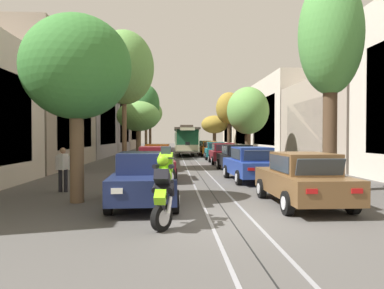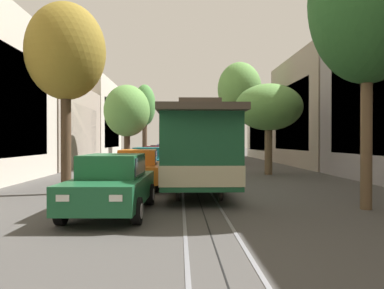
% 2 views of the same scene
% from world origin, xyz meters
% --- Properties ---
extents(ground_plane, '(160.00, 160.00, 0.00)m').
position_xyz_m(ground_plane, '(0.00, 24.38, 0.00)').
color(ground_plane, '#4C4947').
extents(trolley_track_rails, '(1.14, 68.96, 0.01)m').
position_xyz_m(trolley_track_rails, '(0.00, 28.48, 0.00)').
color(trolley_track_rails, gray).
rests_on(trolley_track_rails, ground).
extents(building_facade_left, '(5.45, 60.66, 10.43)m').
position_xyz_m(building_facade_left, '(-10.45, 31.74, 4.41)').
color(building_facade_left, beige).
rests_on(building_facade_left, ground).
extents(building_facade_right, '(5.61, 60.66, 8.48)m').
position_xyz_m(building_facade_right, '(10.53, 28.53, 3.74)').
color(building_facade_right, beige).
rests_on(building_facade_right, ground).
extents(parked_car_navy_near_left, '(2.11, 4.41, 1.58)m').
position_xyz_m(parked_car_navy_near_left, '(-2.30, 2.18, 0.80)').
color(parked_car_navy_near_left, '#19234C').
rests_on(parked_car_navy_near_left, ground).
extents(parked_car_maroon_second_left, '(2.13, 4.42, 1.58)m').
position_xyz_m(parked_car_maroon_second_left, '(-2.29, 8.62, 0.80)').
color(parked_car_maroon_second_left, maroon).
rests_on(parked_car_maroon_second_left, ground).
extents(parked_car_orange_mid_left, '(2.05, 4.38, 1.58)m').
position_xyz_m(parked_car_orange_mid_left, '(-2.42, 14.43, 0.80)').
color(parked_car_orange_mid_left, orange).
rests_on(parked_car_orange_mid_left, ground).
extents(parked_car_brown_near_right, '(2.02, 4.37, 1.58)m').
position_xyz_m(parked_car_brown_near_right, '(2.44, 1.78, 0.80)').
color(parked_car_brown_near_right, brown).
rests_on(parked_car_brown_near_right, ground).
extents(parked_car_blue_second_right, '(2.14, 4.42, 1.58)m').
position_xyz_m(parked_car_blue_second_right, '(2.17, 7.69, 0.80)').
color(parked_car_blue_second_right, '#233D93').
rests_on(parked_car_blue_second_right, ground).
extents(parked_car_black_mid_right, '(2.07, 4.39, 1.58)m').
position_xyz_m(parked_car_black_mid_right, '(2.39, 12.68, 0.80)').
color(parked_car_black_mid_right, black).
rests_on(parked_car_black_mid_right, ground).
extents(parked_car_maroon_fourth_right, '(2.06, 4.39, 1.58)m').
position_xyz_m(parked_car_maroon_fourth_right, '(2.37, 18.48, 0.80)').
color(parked_car_maroon_fourth_right, maroon).
rests_on(parked_car_maroon_fourth_right, ground).
extents(parked_car_teal_fifth_right, '(2.14, 4.42, 1.58)m').
position_xyz_m(parked_car_teal_fifth_right, '(2.43, 23.85, 0.80)').
color(parked_car_teal_fifth_right, '#196B70').
rests_on(parked_car_teal_fifth_right, ground).
extents(parked_car_orange_sixth_right, '(2.08, 4.40, 1.58)m').
position_xyz_m(parked_car_orange_sixth_right, '(2.39, 29.40, 0.80)').
color(parked_car_orange_sixth_right, orange).
rests_on(parked_car_orange_sixth_right, ground).
extents(parked_car_green_far_right, '(2.11, 4.41, 1.58)m').
position_xyz_m(parked_car_green_far_right, '(2.46, 34.99, 0.80)').
color(parked_car_green_far_right, '#1E6038').
rests_on(parked_car_green_far_right, ground).
extents(street_tree_kerb_left_near, '(3.41, 2.93, 5.85)m').
position_xyz_m(street_tree_kerb_left_near, '(-4.43, 2.64, 4.18)').
color(street_tree_kerb_left_near, brown).
rests_on(street_tree_kerb_left_near, ground).
extents(street_tree_kerb_left_second, '(3.70, 4.04, 8.62)m').
position_xyz_m(street_tree_kerb_left_second, '(-4.44, 13.75, 6.32)').
color(street_tree_kerb_left_second, brown).
rests_on(street_tree_kerb_left_second, ground).
extents(street_tree_kerb_left_mid, '(3.88, 4.02, 5.26)m').
position_xyz_m(street_tree_kerb_left_mid, '(-4.52, 23.68, 3.88)').
color(street_tree_kerb_left_mid, brown).
rests_on(street_tree_kerb_left_mid, ground).
extents(street_tree_kerb_left_fourth, '(3.27, 3.12, 8.30)m').
position_xyz_m(street_tree_kerb_left_fourth, '(-4.68, 34.64, 5.91)').
color(street_tree_kerb_left_fourth, brown).
rests_on(street_tree_kerb_left_fourth, ground).
extents(street_tree_kerb_left_far, '(3.63, 3.58, 7.36)m').
position_xyz_m(street_tree_kerb_left_far, '(-4.84, 45.17, 5.54)').
color(street_tree_kerb_left_far, brown).
rests_on(street_tree_kerb_left_far, ground).
extents(street_tree_kerb_right_near, '(2.36, 2.36, 8.11)m').
position_xyz_m(street_tree_kerb_right_near, '(4.45, 4.43, 5.70)').
color(street_tree_kerb_right_near, '#4C3826').
rests_on(street_tree_kerb_right_near, ground).
extents(street_tree_kerb_right_second, '(3.22, 3.51, 5.90)m').
position_xyz_m(street_tree_kerb_right_second, '(4.35, 18.78, 4.04)').
color(street_tree_kerb_right_second, '#4C3826').
rests_on(street_tree_kerb_right_second, ground).
extents(street_tree_kerb_right_mid, '(2.91, 2.60, 7.03)m').
position_xyz_m(street_tree_kerb_right_mid, '(4.82, 31.24, 5.18)').
color(street_tree_kerb_right_mid, '#4C3826').
rests_on(street_tree_kerb_right_mid, ground).
extents(street_tree_kerb_right_fourth, '(3.90, 3.53, 5.21)m').
position_xyz_m(street_tree_kerb_right_fourth, '(4.69, 44.20, 3.83)').
color(street_tree_kerb_right_fourth, '#4C3826').
rests_on(street_tree_kerb_right_fourth, ground).
extents(cable_car_trolley, '(2.60, 9.14, 3.28)m').
position_xyz_m(cable_car_trolley, '(-0.00, 30.86, 1.66)').
color(cable_car_trolley, '#1E5B38').
rests_on(cable_car_trolley, ground).
extents(motorcycle_with_rider, '(0.57, 1.84, 1.83)m').
position_xyz_m(motorcycle_with_rider, '(-1.63, -0.53, 0.96)').
color(motorcycle_with_rider, black).
rests_on(motorcycle_with_rider, ground).
extents(pedestrian_on_left_pavement, '(0.55, 0.41, 1.65)m').
position_xyz_m(pedestrian_on_left_pavement, '(-5.53, 4.86, 0.93)').
color(pedestrian_on_left_pavement, black).
rests_on(pedestrian_on_left_pavement, ground).
extents(fire_hydrant, '(0.40, 0.22, 0.84)m').
position_xyz_m(fire_hydrant, '(3.76, 3.63, 0.42)').
color(fire_hydrant, gold).
rests_on(fire_hydrant, ground).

